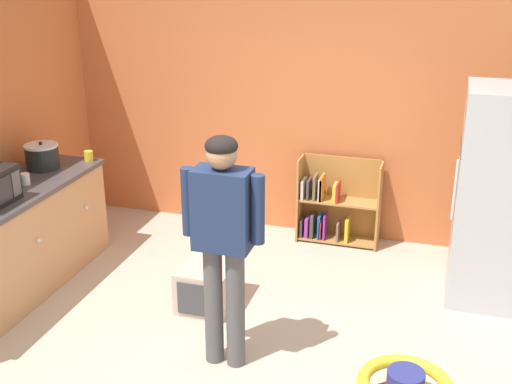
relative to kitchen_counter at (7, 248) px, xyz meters
name	(u,v)px	position (x,y,z in m)	size (l,w,h in m)	color
ground_plane	(254,357)	(2.20, -0.25, -0.45)	(12.00, 12.00, 0.00)	#BFAE9C
back_wall	(324,103)	(2.20, 2.08, 0.90)	(5.20, 0.06, 2.70)	#CC6B3B
kitchen_counter	(7,248)	(0.00, 0.00, 0.00)	(0.65, 2.24, 0.90)	tan
refrigerator	(502,198)	(3.84, 1.16, 0.44)	(0.73, 0.68, 1.78)	#B7BABF
bookshelf	(334,206)	(2.37, 1.89, -0.09)	(0.80, 0.28, 0.85)	#B37D40
standing_person	(223,232)	(2.02, -0.35, 0.55)	(0.57, 0.22, 1.67)	#535154
pet_carrier	(209,284)	(1.63, 0.37, -0.27)	(0.42, 0.55, 0.36)	beige
crock_pot	(42,156)	(-0.07, 0.72, 0.56)	(0.30, 0.30, 0.25)	black
blue_cup	(12,171)	(-0.21, 0.47, 0.50)	(0.08, 0.08, 0.10)	blue
white_cup	(25,179)	(0.03, 0.31, 0.50)	(0.08, 0.08, 0.10)	white
yellow_cup	(89,156)	(0.21, 1.03, 0.50)	(0.08, 0.08, 0.10)	yellow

